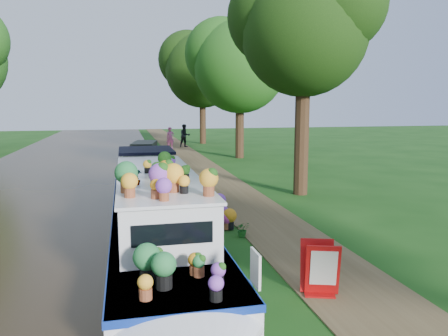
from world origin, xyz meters
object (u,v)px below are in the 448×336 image
at_px(plant_boat, 158,214).
at_px(sandwich_board, 320,271).
at_px(pedestrian_pink, 170,138).
at_px(pedestrian_dark, 185,136).
at_px(second_boat, 144,153).

relative_size(plant_boat, sandwich_board, 13.45).
height_order(sandwich_board, pedestrian_pink, pedestrian_pink).
bearing_deg(pedestrian_dark, second_boat, -131.54).
relative_size(plant_boat, pedestrian_pink, 7.81).
xyz_separation_m(plant_boat, pedestrian_pink, (2.84, 23.96, 0.04)).
xyz_separation_m(second_boat, pedestrian_pink, (2.34, 6.51, 0.42)).
relative_size(second_boat, pedestrian_pink, 3.59).
bearing_deg(pedestrian_pink, plant_boat, -104.34).
bearing_deg(pedestrian_pink, pedestrian_dark, 30.75).
height_order(plant_boat, second_boat, plant_boat).
bearing_deg(pedestrian_pink, second_boat, -117.34).
xyz_separation_m(second_boat, pedestrian_dark, (3.65, 7.55, 0.50)).
height_order(plant_boat, pedestrian_pink, plant_boat).
bearing_deg(pedestrian_dark, plant_boat, -115.16).
distance_m(pedestrian_pink, pedestrian_dark, 1.67).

